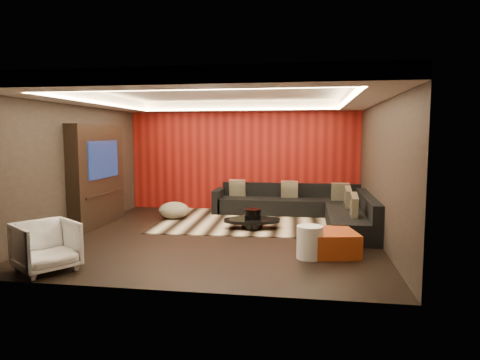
% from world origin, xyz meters
% --- Properties ---
extents(floor, '(6.00, 6.00, 0.02)m').
position_xyz_m(floor, '(0.00, 0.00, -0.01)').
color(floor, black).
rests_on(floor, ground).
extents(ceiling, '(6.00, 6.00, 0.02)m').
position_xyz_m(ceiling, '(0.00, 0.00, 2.81)').
color(ceiling, silver).
rests_on(ceiling, ground).
extents(wall_back, '(6.00, 0.02, 2.80)m').
position_xyz_m(wall_back, '(0.00, 3.01, 1.40)').
color(wall_back, black).
rests_on(wall_back, ground).
extents(wall_left, '(0.02, 6.00, 2.80)m').
position_xyz_m(wall_left, '(-3.01, 0.00, 1.40)').
color(wall_left, black).
rests_on(wall_left, ground).
extents(wall_right, '(0.02, 6.00, 2.80)m').
position_xyz_m(wall_right, '(3.01, 0.00, 1.40)').
color(wall_right, black).
rests_on(wall_right, ground).
extents(red_feature_wall, '(5.98, 0.05, 2.78)m').
position_xyz_m(red_feature_wall, '(0.00, 2.97, 1.40)').
color(red_feature_wall, '#6B0C0A').
rests_on(red_feature_wall, ground).
extents(soffit_back, '(6.00, 0.60, 0.22)m').
position_xyz_m(soffit_back, '(0.00, 2.70, 2.69)').
color(soffit_back, silver).
rests_on(soffit_back, ground).
extents(soffit_front, '(6.00, 0.60, 0.22)m').
position_xyz_m(soffit_front, '(0.00, -2.70, 2.69)').
color(soffit_front, silver).
rests_on(soffit_front, ground).
extents(soffit_left, '(0.60, 4.80, 0.22)m').
position_xyz_m(soffit_left, '(-2.70, 0.00, 2.69)').
color(soffit_left, silver).
rests_on(soffit_left, ground).
extents(soffit_right, '(0.60, 4.80, 0.22)m').
position_xyz_m(soffit_right, '(2.70, 0.00, 2.69)').
color(soffit_right, silver).
rests_on(soffit_right, ground).
extents(cove_back, '(4.80, 0.08, 0.04)m').
position_xyz_m(cove_back, '(0.00, 2.36, 2.60)').
color(cove_back, '#FFD899').
rests_on(cove_back, ground).
extents(cove_front, '(4.80, 0.08, 0.04)m').
position_xyz_m(cove_front, '(0.00, -2.36, 2.60)').
color(cove_front, '#FFD899').
rests_on(cove_front, ground).
extents(cove_left, '(0.08, 4.80, 0.04)m').
position_xyz_m(cove_left, '(-2.36, 0.00, 2.60)').
color(cove_left, '#FFD899').
rests_on(cove_left, ground).
extents(cove_right, '(0.08, 4.80, 0.04)m').
position_xyz_m(cove_right, '(2.36, 0.00, 2.60)').
color(cove_right, '#FFD899').
rests_on(cove_right, ground).
extents(tv_surround, '(0.30, 2.00, 2.20)m').
position_xyz_m(tv_surround, '(-2.85, 0.60, 1.10)').
color(tv_surround, black).
rests_on(tv_surround, ground).
extents(tv_screen, '(0.04, 1.30, 0.80)m').
position_xyz_m(tv_screen, '(-2.69, 0.60, 1.45)').
color(tv_screen, black).
rests_on(tv_screen, ground).
extents(tv_shelf, '(0.04, 1.60, 0.04)m').
position_xyz_m(tv_shelf, '(-2.69, 0.60, 0.70)').
color(tv_shelf, black).
rests_on(tv_shelf, ground).
extents(rug, '(4.11, 3.14, 0.02)m').
position_xyz_m(rug, '(0.34, 1.50, 0.01)').
color(rug, beige).
rests_on(rug, floor).
extents(coffee_table, '(1.38, 1.38, 0.20)m').
position_xyz_m(coffee_table, '(0.54, 0.71, 0.12)').
color(coffee_table, black).
rests_on(coffee_table, rug).
extents(drum_stool, '(0.37, 0.37, 0.41)m').
position_xyz_m(drum_stool, '(0.55, 0.72, 0.22)').
color(drum_stool, black).
rests_on(drum_stool, rug).
extents(striped_pouf, '(0.87, 0.87, 0.39)m').
position_xyz_m(striped_pouf, '(-1.41, 1.50, 0.21)').
color(striped_pouf, beige).
rests_on(striped_pouf, rug).
extents(white_side_table, '(0.51, 0.51, 0.53)m').
position_xyz_m(white_side_table, '(1.73, -1.26, 0.26)').
color(white_side_table, white).
rests_on(white_side_table, floor).
extents(orange_ottoman, '(1.03, 1.03, 0.39)m').
position_xyz_m(orange_ottoman, '(2.04, -0.94, 0.19)').
color(orange_ottoman, '#AD4416').
rests_on(orange_ottoman, floor).
extents(armchair, '(1.11, 1.10, 0.73)m').
position_xyz_m(armchair, '(-2.07, -2.50, 0.36)').
color(armchair, white).
rests_on(armchair, floor).
extents(sectional_sofa, '(3.65, 3.50, 0.75)m').
position_xyz_m(sectional_sofa, '(1.73, 1.86, 0.26)').
color(sectional_sofa, black).
rests_on(sectional_sofa, floor).
extents(throw_pillows, '(2.98, 2.77, 0.50)m').
position_xyz_m(throw_pillows, '(1.74, 1.89, 0.62)').
color(throw_pillows, tan).
rests_on(throw_pillows, sectional_sofa).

